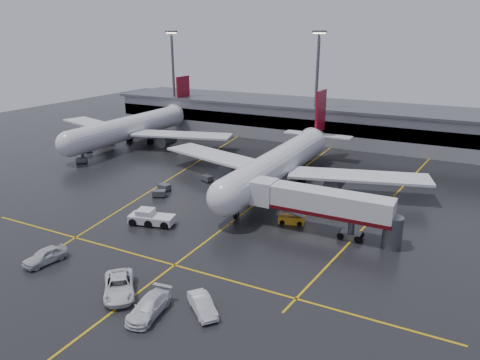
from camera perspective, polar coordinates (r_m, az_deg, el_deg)
The scene contains 22 objects.
ground at distance 69.43m, azimuth 2.23°, elevation -2.91°, with size 220.00×220.00×0.00m, color black.
apron_line_centre at distance 69.43m, azimuth 2.23°, elevation -2.90°, with size 0.25×90.00×0.02m, color gold.
apron_line_stop at distance 52.20m, azimuth -8.33°, elevation -10.68°, with size 60.00×0.25×0.02m, color gold.
apron_line_left at distance 87.11m, azimuth -6.89°, elevation 1.43°, with size 0.25×70.00×0.02m, color gold.
apron_line_right at distance 73.70m, azimuth 18.43°, elevation -2.59°, with size 0.25×70.00×0.02m, color gold.
terminal at distance 111.98m, azimuth 12.88°, elevation 7.17°, with size 122.00×19.00×8.60m.
light_mast_left at distance 124.42m, azimuth -8.50°, elevation 13.23°, with size 3.00×1.20×25.45m.
light_mast_mid at distance 106.25m, azimuth 9.76°, elevation 12.33°, with size 3.00×1.20×25.45m.
main_airliner at distance 76.54m, azimuth 5.37°, elevation 2.38°, with size 48.80×45.60×14.10m.
second_airliner at distance 108.19m, azimuth -13.23°, elevation 6.70°, with size 48.80×45.60×14.10m.
jet_bridge at distance 58.84m, azimuth 10.27°, elevation -3.12°, with size 19.90×3.40×6.05m.
pushback_tractor at distance 62.76m, azimuth -11.31°, elevation -4.79°, with size 6.61×3.96×2.21m.
belt_loader at distance 62.41m, azimuth 6.56°, elevation -5.00°, with size 3.82×2.43×2.25m.
service_van_a at distance 47.77m, azimuth -15.14°, elevation -12.92°, with size 2.91×6.31×1.75m, color white.
service_van_b at distance 44.15m, azimuth -11.53°, elevation -15.52°, with size 2.33×5.74×1.67m, color silver.
service_van_c at distance 43.82m, azimuth -4.81°, elevation -15.55°, with size 1.64×4.69×1.55m, color white.
service_van_d at distance 56.40m, azimuth -23.57°, elevation -8.83°, with size 2.05×5.10×1.74m, color silver.
baggage_cart_a at distance 72.76m, azimuth -10.26°, elevation -1.66°, with size 2.36×2.03×1.12m.
baggage_cart_b at distance 75.52m, azimuth -9.62°, elevation -0.88°, with size 2.13×1.51×1.12m.
baggage_cart_c at distance 79.12m, azimuth -4.20°, elevation 0.24°, with size 2.34×1.94×1.12m.
baggage_cart_d at distance 104.03m, azimuth -18.94°, elevation 3.71°, with size 2.15×1.54×1.12m.
baggage_cart_e at distance 95.59m, azimuth -19.51°, elevation 2.41°, with size 2.38×2.23×1.12m.
Camera 1 is at (27.38, -58.63, 25.18)m, focal length 33.50 mm.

